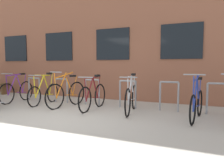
% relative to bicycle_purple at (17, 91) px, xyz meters
% --- Properties ---
extents(ground_plane, '(42.00, 42.00, 0.00)m').
position_rel_bicycle_purple_xyz_m(ground_plane, '(2.82, -1.37, -0.38)').
color(ground_plane, '#B2ADA0').
extents(storefront_building, '(28.00, 6.82, 4.77)m').
position_rel_bicycle_purple_xyz_m(storefront_building, '(2.82, 5.21, 2.00)').
color(storefront_building, brown).
rests_on(storefront_building, ground).
extents(bike_rack, '(6.54, 0.05, 0.83)m').
position_rel_bicycle_purple_xyz_m(bike_rack, '(3.28, 0.53, 0.11)').
color(bike_rack, gray).
rests_on(bike_rack, ground).
extents(bicycle_purple, '(0.44, 1.65, 1.02)m').
position_rel_bicycle_purple_xyz_m(bicycle_purple, '(0.00, 0.00, 0.00)').
color(bicycle_purple, black).
rests_on(bicycle_purple, ground).
extents(bicycle_yellow, '(0.44, 1.65, 1.04)m').
position_rel_bicycle_purple_xyz_m(bicycle_yellow, '(1.17, 0.03, -0.01)').
color(bicycle_yellow, black).
rests_on(bicycle_yellow, ground).
extents(bicycle_silver, '(0.45, 1.74, 1.05)m').
position_rel_bicycle_purple_xyz_m(bicycle_silver, '(4.17, -0.01, 0.01)').
color(bicycle_silver, black).
rests_on(bicycle_silver, ground).
extents(bicycle_orange, '(0.44, 1.71, 1.10)m').
position_rel_bicycle_purple_xyz_m(bicycle_orange, '(2.09, -0.04, 0.02)').
color(bicycle_orange, black).
rests_on(bicycle_orange, ground).
extents(bicycle_blue, '(0.44, 1.64, 1.09)m').
position_rel_bicycle_purple_xyz_m(bicycle_blue, '(5.81, -0.17, -0.01)').
color(bicycle_blue, black).
rests_on(bicycle_blue, ground).
extents(bicycle_maroon, '(0.44, 1.68, 1.01)m').
position_rel_bicycle_purple_xyz_m(bicycle_maroon, '(3.04, -0.08, 0.00)').
color(bicycle_maroon, black).
rests_on(bicycle_maroon, ground).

